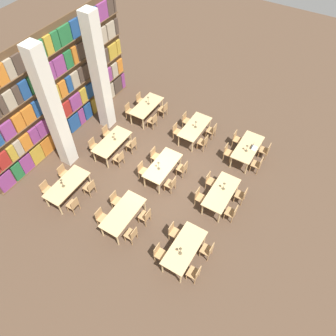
# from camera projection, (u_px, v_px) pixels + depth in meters

# --- Properties ---
(ground_plane) EXTENTS (40.00, 40.00, 0.00)m
(ground_plane) POSITION_uv_depth(u_px,v_px,m) (163.00, 175.00, 15.14)
(ground_plane) COLOR #4C3828
(bookshelf_bank) EXTENTS (9.24, 0.35, 5.50)m
(bookshelf_bank) POSITION_uv_depth(u_px,v_px,m) (59.00, 91.00, 14.98)
(bookshelf_bank) COLOR brown
(bookshelf_bank) RESTS_ON ground_plane
(pillar_left) EXTENTS (0.60, 0.60, 6.00)m
(pillar_left) POSITION_uv_depth(u_px,v_px,m) (53.00, 111.00, 13.46)
(pillar_left) COLOR silver
(pillar_left) RESTS_ON ground_plane
(pillar_center) EXTENTS (0.60, 0.60, 6.00)m
(pillar_center) POSITION_uv_depth(u_px,v_px,m) (99.00, 75.00, 15.10)
(pillar_center) COLOR silver
(pillar_center) RESTS_ON ground_plane
(reading_table_0) EXTENTS (2.03, 0.92, 0.76)m
(reading_table_0) POSITION_uv_depth(u_px,v_px,m) (184.00, 248.00, 12.06)
(reading_table_0) COLOR tan
(reading_table_0) RESTS_ON ground_plane
(chair_0) EXTENTS (0.42, 0.40, 0.86)m
(chair_0) POSITION_uv_depth(u_px,v_px,m) (195.00, 273.00, 11.67)
(chair_0) COLOR tan
(chair_0) RESTS_ON ground_plane
(chair_1) EXTENTS (0.42, 0.40, 0.86)m
(chair_1) POSITION_uv_depth(u_px,v_px,m) (159.00, 253.00, 12.17)
(chair_1) COLOR tan
(chair_1) RESTS_ON ground_plane
(chair_2) EXTENTS (0.42, 0.40, 0.86)m
(chair_2) POSITION_uv_depth(u_px,v_px,m) (208.00, 250.00, 12.24)
(chair_2) COLOR tan
(chair_2) RESTS_ON ground_plane
(chair_3) EXTENTS (0.42, 0.40, 0.86)m
(chair_3) POSITION_uv_depth(u_px,v_px,m) (174.00, 232.00, 12.74)
(chair_3) COLOR tan
(chair_3) RESTS_ON ground_plane
(desk_lamp_0) EXTENTS (0.14, 0.14, 0.44)m
(desk_lamp_0) POSITION_uv_depth(u_px,v_px,m) (180.00, 250.00, 11.62)
(desk_lamp_0) COLOR brown
(desk_lamp_0) RESTS_ON reading_table_0
(reading_table_1) EXTENTS (2.03, 0.92, 0.76)m
(reading_table_1) POSITION_uv_depth(u_px,v_px,m) (221.00, 193.00, 13.66)
(reading_table_1) COLOR tan
(reading_table_1) RESTS_ON ground_plane
(chair_4) EXTENTS (0.42, 0.40, 0.86)m
(chair_4) POSITION_uv_depth(u_px,v_px,m) (232.00, 212.00, 13.30)
(chair_4) COLOR tan
(chair_4) RESTS_ON ground_plane
(chair_5) EXTENTS (0.42, 0.40, 0.86)m
(chair_5) POSITION_uv_depth(u_px,v_px,m) (199.00, 197.00, 13.80)
(chair_5) COLOR tan
(chair_5) RESTS_ON ground_plane
(chair_6) EXTENTS (0.42, 0.40, 0.86)m
(chair_6) POSITION_uv_depth(u_px,v_px,m) (242.00, 195.00, 13.85)
(chair_6) COLOR tan
(chair_6) RESTS_ON ground_plane
(chair_7) EXTENTS (0.42, 0.40, 0.86)m
(chair_7) POSITION_uv_depth(u_px,v_px,m) (210.00, 181.00, 14.35)
(chair_7) COLOR tan
(chair_7) RESTS_ON ground_plane
(desk_lamp_1) EXTENTS (0.14, 0.14, 0.43)m
(desk_lamp_1) POSITION_uv_depth(u_px,v_px,m) (224.00, 185.00, 13.48)
(desk_lamp_1) COLOR brown
(desk_lamp_1) RESTS_ON reading_table_1
(reading_table_2) EXTENTS (2.03, 0.92, 0.76)m
(reading_table_2) POSITION_uv_depth(u_px,v_px,m) (248.00, 148.00, 15.32)
(reading_table_2) COLOR tan
(reading_table_2) RESTS_ON ground_plane
(chair_8) EXTENTS (0.42, 0.40, 0.86)m
(chair_8) POSITION_uv_depth(u_px,v_px,m) (258.00, 164.00, 14.95)
(chair_8) COLOR tan
(chair_8) RESTS_ON ground_plane
(chair_9) EXTENTS (0.42, 0.40, 0.86)m
(chair_9) POSITION_uv_depth(u_px,v_px,m) (228.00, 152.00, 15.45)
(chair_9) COLOR tan
(chair_9) RESTS_ON ground_plane
(chair_10) EXTENTS (0.42, 0.40, 0.86)m
(chair_10) POSITION_uv_depth(u_px,v_px,m) (266.00, 150.00, 15.51)
(chair_10) COLOR tan
(chair_10) RESTS_ON ground_plane
(chair_11) EXTENTS (0.42, 0.40, 0.86)m
(chair_11) POSITION_uv_depth(u_px,v_px,m) (236.00, 139.00, 16.01)
(chair_11) COLOR tan
(chair_11) RESTS_ON ground_plane
(desk_lamp_2) EXTENTS (0.14, 0.14, 0.40)m
(desk_lamp_2) POSITION_uv_depth(u_px,v_px,m) (247.00, 147.00, 14.88)
(desk_lamp_2) COLOR brown
(desk_lamp_2) RESTS_ON reading_table_2
(laptop) EXTENTS (0.32, 0.22, 0.21)m
(laptop) POSITION_uv_depth(u_px,v_px,m) (254.00, 148.00, 15.17)
(laptop) COLOR silver
(laptop) RESTS_ON reading_table_2
(reading_table_3) EXTENTS (2.03, 0.92, 0.76)m
(reading_table_3) POSITION_uv_depth(u_px,v_px,m) (123.00, 214.00, 13.02)
(reading_table_3) COLOR tan
(reading_table_3) RESTS_ON ground_plane
(chair_12) EXTENTS (0.42, 0.40, 0.86)m
(chair_12) POSITION_uv_depth(u_px,v_px,m) (132.00, 234.00, 12.66)
(chair_12) COLOR tan
(chair_12) RESTS_ON ground_plane
(chair_13) EXTENTS (0.42, 0.40, 0.86)m
(chair_13) POSITION_uv_depth(u_px,v_px,m) (102.00, 217.00, 13.16)
(chair_13) COLOR tan
(chair_13) RESTS_ON ground_plane
(chair_14) EXTENTS (0.42, 0.40, 0.86)m
(chair_14) POSITION_uv_depth(u_px,v_px,m) (146.00, 216.00, 13.19)
(chair_14) COLOR tan
(chair_14) RESTS_ON ground_plane
(chair_15) EXTENTS (0.42, 0.40, 0.86)m
(chair_15) POSITION_uv_depth(u_px,v_px,m) (116.00, 200.00, 13.69)
(chair_15) COLOR tan
(chair_15) RESTS_ON ground_plane
(reading_table_4) EXTENTS (2.03, 0.92, 0.76)m
(reading_table_4) POSITION_uv_depth(u_px,v_px,m) (163.00, 166.00, 14.60)
(reading_table_4) COLOR tan
(reading_table_4) RESTS_ON ground_plane
(chair_16) EXTENTS (0.42, 0.40, 0.86)m
(chair_16) POSITION_uv_depth(u_px,v_px,m) (171.00, 184.00, 14.23)
(chair_16) COLOR tan
(chair_16) RESTS_ON ground_plane
(chair_17) EXTENTS (0.42, 0.40, 0.86)m
(chair_17) POSITION_uv_depth(u_px,v_px,m) (143.00, 170.00, 14.73)
(chair_17) COLOR tan
(chair_17) RESTS_ON ground_plane
(chair_18) EXTENTS (0.42, 0.40, 0.86)m
(chair_18) POSITION_uv_depth(u_px,v_px,m) (183.00, 168.00, 14.80)
(chair_18) COLOR tan
(chair_18) RESTS_ON ground_plane
(chair_19) EXTENTS (0.42, 0.40, 0.86)m
(chair_19) POSITION_uv_depth(u_px,v_px,m) (155.00, 156.00, 15.30)
(chair_19) COLOR tan
(chair_19) RESTS_ON ground_plane
(desk_lamp_3) EXTENTS (0.14, 0.14, 0.46)m
(desk_lamp_3) POSITION_uv_depth(u_px,v_px,m) (159.00, 164.00, 14.17)
(desk_lamp_3) COLOR brown
(desk_lamp_3) RESTS_ON reading_table_4
(reading_table_5) EXTENTS (2.03, 0.92, 0.76)m
(reading_table_5) POSITION_uv_depth(u_px,v_px,m) (195.00, 128.00, 16.21)
(reading_table_5) COLOR tan
(reading_table_5) RESTS_ON ground_plane
(chair_20) EXTENTS (0.42, 0.40, 0.86)m
(chair_20) POSITION_uv_depth(u_px,v_px,m) (203.00, 142.00, 15.86)
(chair_20) COLOR tan
(chair_20) RESTS_ON ground_plane
(chair_21) EXTENTS (0.42, 0.40, 0.86)m
(chair_21) POSITION_uv_depth(u_px,v_px,m) (177.00, 131.00, 16.36)
(chair_21) COLOR tan
(chair_21) RESTS_ON ground_plane
(chair_22) EXTENTS (0.42, 0.40, 0.86)m
(chair_22) POSITION_uv_depth(u_px,v_px,m) (212.00, 130.00, 16.38)
(chair_22) COLOR tan
(chair_22) RESTS_ON ground_plane
(chair_23) EXTENTS (0.42, 0.40, 0.86)m
(chair_23) POSITION_uv_depth(u_px,v_px,m) (186.00, 120.00, 16.88)
(chair_23) COLOR tan
(chair_23) RESTS_ON ground_plane
(desk_lamp_4) EXTENTS (0.14, 0.14, 0.41)m
(desk_lamp_4) POSITION_uv_depth(u_px,v_px,m) (196.00, 123.00, 15.90)
(desk_lamp_4) COLOR brown
(desk_lamp_4) RESTS_ON reading_table_5
(reading_table_6) EXTENTS (2.03, 0.92, 0.76)m
(reading_table_6) POSITION_uv_depth(u_px,v_px,m) (67.00, 185.00, 13.91)
(reading_table_6) COLOR tan
(reading_table_6) RESTS_ON ground_plane
(chair_24) EXTENTS (0.42, 0.40, 0.86)m
(chair_24) POSITION_uv_depth(u_px,v_px,m) (73.00, 205.00, 13.55)
(chair_24) COLOR tan
(chair_24) RESTS_ON ground_plane
(chair_25) EXTENTS (0.42, 0.40, 0.86)m
(chair_25) POSITION_uv_depth(u_px,v_px,m) (47.00, 189.00, 14.04)
(chair_25) COLOR tan
(chair_25) RESTS_ON ground_plane
(chair_26) EXTENTS (0.42, 0.40, 0.86)m
(chair_26) POSITION_uv_depth(u_px,v_px,m) (90.00, 187.00, 14.12)
(chair_26) COLOR tan
(chair_26) RESTS_ON ground_plane
(chair_27) EXTENTS (0.42, 0.40, 0.86)m
(chair_27) POSITION_uv_depth(u_px,v_px,m) (64.00, 173.00, 14.62)
(chair_27) COLOR tan
(chair_27) RESTS_ON ground_plane
(desk_lamp_5) EXTENTS (0.14, 0.14, 0.48)m
(desk_lamp_5) POSITION_uv_depth(u_px,v_px,m) (62.00, 182.00, 13.54)
(desk_lamp_5) COLOR brown
(desk_lamp_5) RESTS_ON reading_table_6
(reading_table_7) EXTENTS (2.03, 0.92, 0.76)m
(reading_table_7) POSITION_uv_depth(u_px,v_px,m) (112.00, 142.00, 15.54)
(reading_table_7) COLOR tan
(reading_table_7) RESTS_ON ground_plane
(chair_28) EXTENTS (0.42, 0.40, 0.86)m
(chair_28) POSITION_uv_depth(u_px,v_px,m) (119.00, 158.00, 15.20)
(chair_28) COLOR tan
(chair_28) RESTS_ON ground_plane
(chair_29) EXTENTS (0.42, 0.40, 0.86)m
(chair_29) POSITION_uv_depth(u_px,v_px,m) (94.00, 146.00, 15.69)
(chair_29) COLOR tan
(chair_29) RESTS_ON ground_plane
(chair_30) EXTENTS (0.42, 0.40, 0.86)m
(chair_30) POSITION_uv_depth(u_px,v_px,m) (132.00, 144.00, 15.76)
(chair_30) COLOR tan
(chair_30) RESTS_ON ground_plane
(chair_31) EXTENTS (0.42, 0.40, 0.86)m
(chair_31) POSITION_uv_depth(u_px,v_px,m) (107.00, 133.00, 16.25)
(chair_31) COLOR tan
(chair_31) RESTS_ON ground_plane
(desk_lamp_6) EXTENTS (0.14, 0.14, 0.44)m
(desk_lamp_6) POSITION_uv_depth(u_px,v_px,m) (114.00, 135.00, 15.34)
(desk_lamp_6) COLOR brown
(desk_lamp_6) RESTS_ON reading_table_7
(reading_table_8) EXTENTS (2.03, 0.92, 0.76)m
(reading_table_8) POSITION_uv_depth(u_px,v_px,m) (147.00, 106.00, 17.24)
(reading_table_8) COLOR tan
(reading_table_8) RESTS_ON ground_plane
(chair_32) EXTENTS (0.42, 0.40, 0.86)m
(chair_32) POSITION_uv_depth(u_px,v_px,m) (153.00, 120.00, 16.86)
(chair_32) COLOR tan
(chair_32) RESTS_ON ground_plane
(chair_33) EXTENTS (0.42, 0.40, 0.86)m
(chair_33) POSITION_uv_depth(u_px,v_px,m) (129.00, 111.00, 17.35)
(chair_33) COLOR tan
(chair_33) RESTS_ON ground_plane
(chair_34) EXTENTS (0.42, 0.40, 0.86)m
(chair_34) POSITION_uv_depth(u_px,v_px,m) (164.00, 109.00, 17.43)
(chair_34) COLOR tan
(chair_34) RESTS_ON ground_plane
(chair_35) EXTENTS (0.42, 0.40, 0.86)m
(chair_35) POSITION_uv_depth(u_px,v_px,m) (140.00, 100.00, 17.92)
(chair_35) COLOR tan
(chair_35) RESTS_ON ground_plane
(desk_lamp_7) EXTENTS (0.14, 0.14, 0.49)m
(desk_lamp_7) POSITION_uv_depth(u_px,v_px,m) (148.00, 99.00, 17.00)
(desk_lamp_7) COLOR brown
(desk_lamp_7) RESTS_ON reading_table_8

